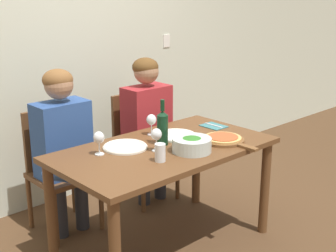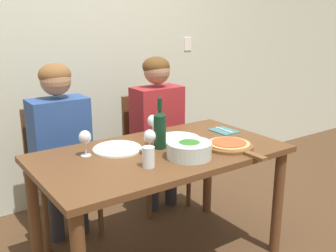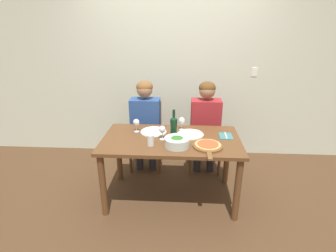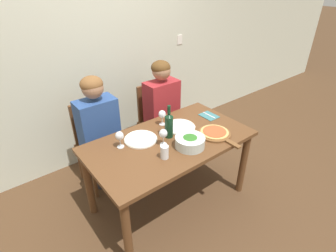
% 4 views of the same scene
% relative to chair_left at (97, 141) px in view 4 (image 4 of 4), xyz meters
% --- Properties ---
extents(ground_plane, '(40.00, 40.00, 0.00)m').
position_rel_chair_left_xyz_m(ground_plane, '(0.37, -0.76, -0.48)').
color(ground_plane, '#4C331E').
extents(back_wall, '(10.00, 0.06, 2.70)m').
position_rel_chair_left_xyz_m(back_wall, '(0.37, 0.44, 0.87)').
color(back_wall, beige).
rests_on(back_wall, ground).
extents(dining_table, '(1.46, 0.81, 0.73)m').
position_rel_chair_left_xyz_m(dining_table, '(0.37, -0.76, 0.15)').
color(dining_table, brown).
rests_on(dining_table, ground).
extents(chair_left, '(0.42, 0.42, 0.89)m').
position_rel_chair_left_xyz_m(chair_left, '(0.00, 0.00, 0.00)').
color(chair_left, brown).
rests_on(chair_left, ground).
extents(chair_right, '(0.42, 0.42, 0.89)m').
position_rel_chair_left_xyz_m(chair_right, '(0.78, 0.00, 0.00)').
color(chair_right, brown).
rests_on(chair_right, ground).
extents(person_woman, '(0.47, 0.51, 1.21)m').
position_rel_chair_left_xyz_m(person_woman, '(-0.00, -0.11, 0.25)').
color(person_woman, '#28282D').
rests_on(person_woman, ground).
extents(person_man, '(0.47, 0.51, 1.21)m').
position_rel_chair_left_xyz_m(person_man, '(0.78, -0.11, 0.25)').
color(person_man, '#28282D').
rests_on(person_man, ground).
extents(wine_bottle, '(0.07, 0.07, 0.31)m').
position_rel_chair_left_xyz_m(wine_bottle, '(0.39, -0.72, 0.38)').
color(wine_bottle, black).
rests_on(wine_bottle, dining_table).
extents(broccoli_bowl, '(0.25, 0.25, 0.10)m').
position_rel_chair_left_xyz_m(broccoli_bowl, '(0.44, -0.95, 0.30)').
color(broccoli_bowl, silver).
rests_on(broccoli_bowl, dining_table).
extents(dinner_plate_left, '(0.29, 0.29, 0.02)m').
position_rel_chair_left_xyz_m(dinner_plate_left, '(0.17, -0.61, 0.26)').
color(dinner_plate_left, silver).
rests_on(dinner_plate_left, dining_table).
extents(dinner_plate_right, '(0.29, 0.29, 0.02)m').
position_rel_chair_left_xyz_m(dinner_plate_right, '(0.57, -0.66, 0.26)').
color(dinner_plate_right, silver).
rests_on(dinner_plate_right, dining_table).
extents(pizza_on_board, '(0.30, 0.44, 0.04)m').
position_rel_chair_left_xyz_m(pizza_on_board, '(0.74, -0.95, 0.27)').
color(pizza_on_board, brown).
rests_on(pizza_on_board, dining_table).
extents(wine_glass_left, '(0.07, 0.07, 0.15)m').
position_rel_chair_left_xyz_m(wine_glass_left, '(-0.03, -0.60, 0.36)').
color(wine_glass_left, silver).
rests_on(wine_glass_left, dining_table).
extents(wine_glass_right, '(0.07, 0.07, 0.15)m').
position_rel_chair_left_xyz_m(wine_glass_right, '(0.48, -0.51, 0.36)').
color(wine_glass_right, silver).
rests_on(wine_glass_right, dining_table).
extents(wine_glass_centre, '(0.07, 0.07, 0.15)m').
position_rel_chair_left_xyz_m(wine_glass_centre, '(0.28, -0.79, 0.36)').
color(wine_glass_centre, silver).
rests_on(wine_glass_centre, dining_table).
extents(water_tumbler, '(0.07, 0.07, 0.11)m').
position_rel_chair_left_xyz_m(water_tumbler, '(0.17, -0.94, 0.31)').
color(water_tumbler, silver).
rests_on(water_tumbler, dining_table).
extents(fork_on_napkin, '(0.14, 0.18, 0.01)m').
position_rel_chair_left_xyz_m(fork_on_napkin, '(0.96, -0.67, 0.26)').
color(fork_on_napkin, '#387075').
rests_on(fork_on_napkin, dining_table).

